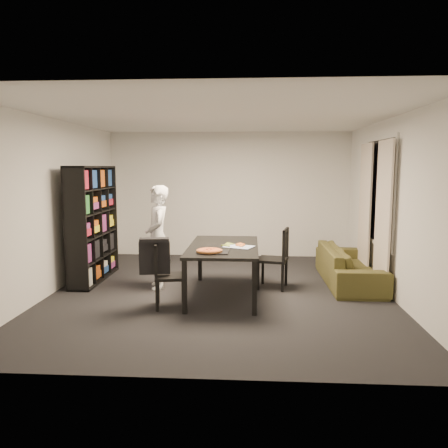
# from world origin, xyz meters

# --- Properties ---
(room) EXTENTS (5.01, 5.51, 2.61)m
(room) POSITION_xyz_m (0.00, 0.00, 1.30)
(room) COLOR black
(room) RESTS_ON ground
(window_pane) EXTENTS (0.02, 1.40, 1.60)m
(window_pane) POSITION_xyz_m (2.48, 0.60, 1.50)
(window_pane) COLOR black
(window_pane) RESTS_ON room
(window_frame) EXTENTS (0.03, 1.52, 1.72)m
(window_frame) POSITION_xyz_m (2.48, 0.60, 1.50)
(window_frame) COLOR white
(window_frame) RESTS_ON room
(curtain_left) EXTENTS (0.03, 0.70, 2.25)m
(curtain_left) POSITION_xyz_m (2.40, 0.08, 1.15)
(curtain_left) COLOR beige
(curtain_left) RESTS_ON room
(curtain_right) EXTENTS (0.03, 0.70, 2.25)m
(curtain_right) POSITION_xyz_m (2.40, 1.12, 1.15)
(curtain_right) COLOR beige
(curtain_right) RESTS_ON room
(bookshelf) EXTENTS (0.35, 1.50, 1.90)m
(bookshelf) POSITION_xyz_m (-2.16, 0.60, 0.95)
(bookshelf) COLOR black
(bookshelf) RESTS_ON room
(dining_table) EXTENTS (1.00, 1.79, 0.75)m
(dining_table) POSITION_xyz_m (0.07, -0.17, 0.68)
(dining_table) COLOR black
(dining_table) RESTS_ON room
(chair_left) EXTENTS (0.48, 0.48, 0.88)m
(chair_left) POSITION_xyz_m (-0.70, -0.76, 0.50)
(chair_left) COLOR black
(chair_left) RESTS_ON room
(chair_right) EXTENTS (0.52, 0.52, 0.95)m
(chair_right) POSITION_xyz_m (0.89, 0.26, 0.54)
(chair_right) COLOR black
(chair_right) RESTS_ON room
(draped_jacket) EXTENTS (0.42, 0.24, 0.49)m
(draped_jacket) POSITION_xyz_m (-0.82, -0.79, 0.73)
(draped_jacket) COLOR black
(draped_jacket) RESTS_ON chair_left
(person) EXTENTS (0.53, 0.67, 1.60)m
(person) POSITION_xyz_m (-0.98, 0.19, 0.80)
(person) COLOR white
(person) RESTS_ON room
(baking_tray) EXTENTS (0.41, 0.33, 0.01)m
(baking_tray) POSITION_xyz_m (-0.03, -0.69, 0.75)
(baking_tray) COLOR black
(baking_tray) RESTS_ON dining_table
(pepperoni_pizza) EXTENTS (0.35, 0.35, 0.03)m
(pepperoni_pizza) POSITION_xyz_m (-0.09, -0.71, 0.77)
(pepperoni_pizza) COLOR brown
(pepperoni_pizza) RESTS_ON dining_table
(kitchen_towel) EXTENTS (0.49, 0.43, 0.01)m
(kitchen_towel) POSITION_xyz_m (0.29, -0.27, 0.75)
(kitchen_towel) COLOR silver
(kitchen_towel) RESTS_ON dining_table
(pizza_slices) EXTENTS (0.41, 0.36, 0.01)m
(pizza_slices) POSITION_xyz_m (0.22, -0.18, 0.76)
(pizza_slices) COLOR gold
(pizza_slices) RESTS_ON dining_table
(sofa) EXTENTS (0.79, 2.01, 0.59)m
(sofa) POSITION_xyz_m (2.06, 0.64, 0.29)
(sofa) COLOR #3B3717
(sofa) RESTS_ON room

